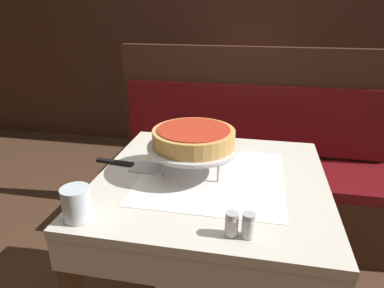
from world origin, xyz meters
TOP-DOWN VIEW (x-y plane):
  - dining_table_front at (0.00, 0.00)m, footprint 0.81×0.81m
  - dining_table_rear at (0.03, 1.73)m, footprint 0.65×0.65m
  - booth_bench at (0.12, 0.83)m, footprint 1.66×0.50m
  - back_wall_panel at (0.00, 2.18)m, footprint 6.00×0.04m
  - pizza_pan_stand at (-0.07, 0.02)m, footprint 0.33×0.33m
  - deep_dish_pizza at (-0.07, 0.02)m, footprint 0.29×0.29m
  - pizza_server at (-0.31, 0.03)m, footprint 0.27×0.10m
  - water_glass_near at (-0.34, -0.33)m, footprint 0.08×0.08m
  - salt_shaker at (0.10, -0.32)m, footprint 0.04×0.04m
  - pepper_shaker at (0.14, -0.32)m, footprint 0.04×0.04m
  - condiment_caddy at (0.13, 1.63)m, footprint 0.14×0.14m

SIDE VIEW (x-z plane):
  - booth_bench at x=0.12m, z-range -0.24..0.88m
  - dining_table_rear at x=0.03m, z-range 0.27..1.04m
  - dining_table_front at x=0.00m, z-range 0.29..1.05m
  - pizza_server at x=-0.31m, z-range 0.76..0.78m
  - salt_shaker at x=0.10m, z-range 0.76..0.83m
  - pepper_shaker at x=0.14m, z-range 0.76..0.83m
  - condiment_caddy at x=0.13m, z-range 0.72..0.90m
  - water_glass_near at x=-0.34m, z-range 0.77..0.86m
  - pizza_pan_stand at x=-0.07m, z-range 0.81..0.92m
  - deep_dish_pizza at x=-0.07m, z-range 0.87..0.93m
  - back_wall_panel at x=0.00m, z-range 0.00..2.40m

